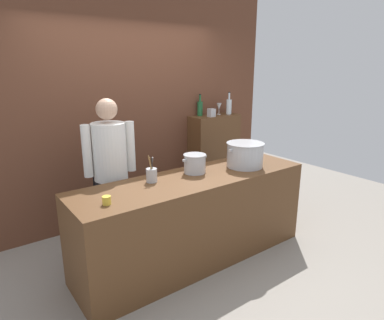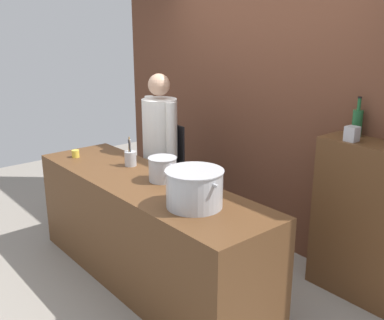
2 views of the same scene
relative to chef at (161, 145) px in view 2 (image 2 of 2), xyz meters
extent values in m
plane|color=gray|center=(0.62, -0.61, -0.96)|extent=(8.00, 8.00, 0.00)
cube|color=brown|center=(0.62, 0.79, 0.54)|extent=(4.40, 0.10, 3.00)
cube|color=brown|center=(0.62, -0.61, -0.51)|extent=(2.48, 0.70, 0.90)
cube|color=brown|center=(1.87, 0.58, -0.33)|extent=(0.76, 0.32, 1.27)
cylinder|color=black|center=(0.10, -0.02, -0.54)|extent=(0.14, 0.14, 0.84)
cylinder|color=black|center=(-0.10, 0.01, -0.54)|extent=(0.14, 0.14, 0.84)
cylinder|color=white|center=(0.00, 0.00, 0.17)|extent=(0.34, 0.34, 0.58)
cube|color=black|center=(0.03, 0.17, -0.07)|extent=(0.30, 0.06, 0.52)
cylinder|color=white|center=(0.22, -0.04, 0.19)|extent=(0.09, 0.09, 0.52)
cylinder|color=white|center=(-0.22, 0.03, 0.19)|extent=(0.09, 0.09, 0.52)
sphere|color=tan|center=(0.00, 0.00, 0.59)|extent=(0.21, 0.21, 0.21)
cylinder|color=#B7BABF|center=(1.27, -0.64, 0.06)|extent=(0.39, 0.39, 0.26)
cylinder|color=#B7BABF|center=(1.27, -0.64, 0.19)|extent=(0.41, 0.41, 0.01)
cube|color=#B7BABF|center=(1.06, -0.64, 0.14)|extent=(0.04, 0.02, 0.02)
cube|color=#B7BABF|center=(1.49, -0.64, 0.14)|extent=(0.04, 0.02, 0.02)
cylinder|color=#B7BABF|center=(0.70, -0.49, 0.03)|extent=(0.22, 0.22, 0.18)
cylinder|color=#B7BABF|center=(0.70, -0.49, 0.12)|extent=(0.23, 0.23, 0.01)
cube|color=#B7BABF|center=(0.58, -0.49, 0.09)|extent=(0.04, 0.02, 0.02)
cube|color=#B7BABF|center=(0.83, -0.49, 0.09)|extent=(0.04, 0.02, 0.02)
cylinder|color=#B7BABF|center=(0.21, -0.48, 0.00)|extent=(0.10, 0.10, 0.13)
cylinder|color=#262626|center=(0.21, -0.48, 0.07)|extent=(0.02, 0.04, 0.22)
cylinder|color=#B7BABF|center=(0.21, -0.48, 0.07)|extent=(0.04, 0.03, 0.22)
cylinder|color=olive|center=(0.20, -0.49, 0.08)|extent=(0.05, 0.04, 0.24)
cylinder|color=olive|center=(0.20, -0.49, 0.07)|extent=(0.03, 0.03, 0.22)
cylinder|color=yellow|center=(-0.35, -0.74, -0.03)|extent=(0.07, 0.07, 0.07)
cylinder|color=#1E592D|center=(1.68, 0.67, 0.41)|extent=(0.08, 0.08, 0.20)
cylinder|color=#1E592D|center=(1.68, 0.67, 0.55)|extent=(0.03, 0.03, 0.09)
cylinder|color=black|center=(1.68, 0.67, 0.61)|extent=(0.03, 0.03, 0.01)
cube|color=#B2B2B7|center=(1.74, 0.50, 0.36)|extent=(0.09, 0.09, 0.11)
camera|label=1|loc=(-1.27, -3.12, 1.00)|focal=31.35mm
camera|label=2|loc=(3.48, -2.52, 1.16)|focal=42.25mm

